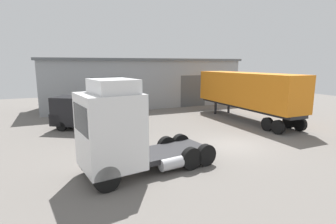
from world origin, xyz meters
TOP-DOWN VIEW (x-y plane):
  - ground_plane at (0.00, 0.00)m, footprint 60.00×60.00m
  - warehouse_building at (0.00, 17.15)m, footprint 22.99×6.82m
  - tractor_unit_white at (-7.33, -1.65)m, footprint 6.45×3.39m
  - container_trailer_red at (5.57, 5.56)m, footprint 2.58×11.23m
  - delivery_van_black at (-7.64, 7.71)m, footprint 5.62×4.53m

SIDE VIEW (x-z plane):
  - ground_plane at x=0.00m, z-range 0.00..0.00m
  - delivery_van_black at x=-7.64m, z-range 0.12..2.59m
  - tractor_unit_white at x=-7.33m, z-range -0.12..4.20m
  - container_trailer_red at x=5.57m, z-range 0.56..4.71m
  - warehouse_building at x=0.00m, z-range 0.01..5.49m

